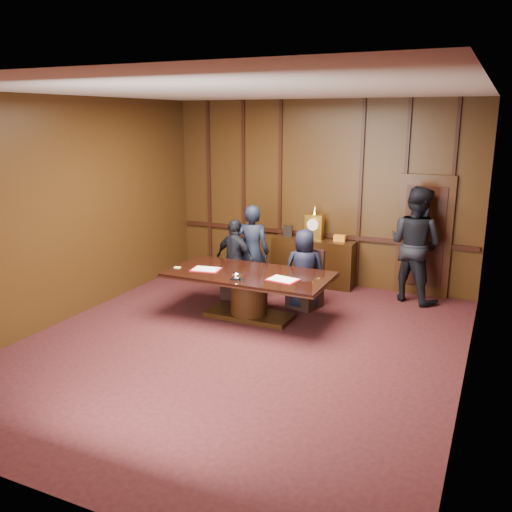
% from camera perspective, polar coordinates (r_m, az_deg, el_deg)
% --- Properties ---
extents(room, '(7.00, 7.04, 3.50)m').
position_cam_1_polar(room, '(7.41, -1.00, 3.14)').
color(room, black).
rests_on(room, ground).
extents(sideboard, '(1.60, 0.45, 1.54)m').
position_cam_1_polar(sideboard, '(10.54, 6.08, -0.42)').
color(sideboard, black).
rests_on(sideboard, ground).
extents(conference_table, '(2.62, 1.32, 0.76)m').
position_cam_1_polar(conference_table, '(8.72, -0.73, -3.35)').
color(conference_table, black).
rests_on(conference_table, ground).
extents(folder_left, '(0.51, 0.40, 0.02)m').
position_cam_1_polar(folder_left, '(8.85, -5.28, -1.40)').
color(folder_left, red).
rests_on(folder_left, conference_table).
extents(folder_right, '(0.51, 0.40, 0.02)m').
position_cam_1_polar(folder_right, '(8.28, 2.86, -2.49)').
color(folder_right, red).
rests_on(folder_right, conference_table).
extents(inkstand, '(0.20, 0.14, 0.12)m').
position_cam_1_polar(inkstand, '(8.25, -2.08, -2.20)').
color(inkstand, white).
rests_on(inkstand, conference_table).
extents(notepad, '(0.11, 0.08, 0.01)m').
position_cam_1_polar(notepad, '(9.02, -8.27, -1.20)').
color(notepad, '#FCEF7B').
rests_on(notepad, conference_table).
extents(chair_left, '(0.56, 0.56, 0.99)m').
position_cam_1_polar(chair_left, '(9.82, -1.99, -2.64)').
color(chair_left, black).
rests_on(chair_left, ground).
extents(chair_right, '(0.58, 0.58, 0.99)m').
position_cam_1_polar(chair_right, '(9.33, 5.25, -3.62)').
color(chair_right, black).
rests_on(chair_right, ground).
extents(signatory_left, '(0.90, 0.54, 1.44)m').
position_cam_1_polar(signatory_left, '(9.63, -2.19, -0.35)').
color(signatory_left, black).
rests_on(signatory_left, ground).
extents(signatory_right, '(0.78, 0.63, 1.38)m').
position_cam_1_polar(signatory_right, '(9.14, 5.10, -1.40)').
color(signatory_right, black).
rests_on(signatory_right, ground).
extents(witness_left, '(0.69, 0.53, 1.69)m').
position_cam_1_polar(witness_left, '(9.64, -0.41, 0.45)').
color(witness_left, black).
rests_on(witness_left, ground).
extents(witness_right, '(1.21, 1.10, 2.03)m').
position_cam_1_polar(witness_right, '(9.84, 16.42, 1.18)').
color(witness_right, black).
rests_on(witness_right, ground).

